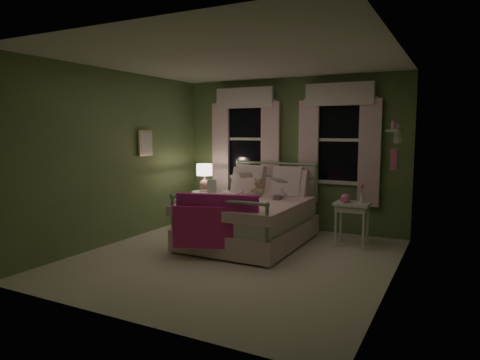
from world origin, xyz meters
The scene contains 18 objects.
room_shell centered at (0.00, 0.00, 1.30)m, with size 4.20×4.20×4.20m.
bed centered at (-0.15, 0.83, 0.38)m, with size 1.58×2.04×1.18m.
pink_throw centered at (-0.15, -0.19, 0.61)m, with size 1.09×0.46×0.71m.
child_left centered at (-0.43, 1.25, 0.94)m, with size 0.27×0.18×0.74m, color #F7D1DD.
child_right centered at (0.13, 1.25, 0.90)m, with size 0.32×0.25×0.65m, color #F7D1DD.
book_left centered at (-0.43, 1.00, 0.96)m, with size 0.20×0.27×0.03m, color beige.
book_right centered at (0.13, 1.00, 0.92)m, with size 0.20×0.27×0.02m, color beige.
teddy_bear centered at (-0.15, 1.10, 0.79)m, with size 0.22×0.18×0.30m.
nightstand_left centered at (-1.30, 1.36, 0.42)m, with size 0.46×0.46×0.65m.
table_lamp centered at (-1.30, 1.36, 0.95)m, with size 0.27×0.27×0.45m.
book_nightstand centered at (-1.20, 1.28, 0.66)m, with size 0.16×0.22×0.02m, color beige.
nightstand_right centered at (1.25, 1.37, 0.55)m, with size 0.50×0.40×0.64m.
pink_toy centered at (1.15, 1.36, 0.71)m, with size 0.14×0.19×0.14m.
bud_vase centered at (1.37, 1.42, 0.79)m, with size 0.06×0.06×0.28m.
window_left centered at (-0.85, 2.03, 1.62)m, with size 1.34×0.13×1.96m.
window_right centered at (0.85, 2.03, 1.62)m, with size 1.34×0.13×1.96m.
wall_shelf centered at (1.90, 0.70, 1.52)m, with size 0.15×0.50×0.60m.
framed_picture centered at (-1.95, 0.60, 1.50)m, with size 0.03×0.32×0.42m.
Camera 1 is at (2.64, -4.89, 1.70)m, focal length 32.00 mm.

